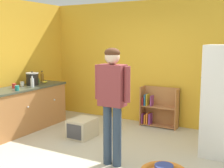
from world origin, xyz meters
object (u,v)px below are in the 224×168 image
crock_pot (32,79)px  amber_bottle (42,77)px  pet_carrier (82,128)px  banana_bunch (45,82)px  kitchen_counter (17,110)px  clear_bottle (32,82)px  bookshelf (158,109)px  green_cup (37,81)px  standing_person (112,95)px  white_cup (22,84)px  teal_cup (17,88)px  red_cup (14,86)px

crock_pot → amber_bottle: (-0.17, 0.48, -0.03)m
pet_carrier → amber_bottle: (-1.53, 0.60, 0.82)m
crock_pot → banana_bunch: size_ratio=1.86×
kitchen_counter → clear_bottle: size_ratio=9.76×
bookshelf → green_cup: green_cup is taller
pet_carrier → amber_bottle: amber_bottle is taller
standing_person → pet_carrier: 1.64m
white_cup → banana_bunch: bearing=76.4°
bookshelf → banana_bunch: (-2.28, -0.98, 0.56)m
teal_cup → bookshelf: bearing=43.0°
pet_carrier → red_cup: red_cup is taller
clear_bottle → teal_cup: 0.45m
red_cup → white_cup: same height
crock_pot → clear_bottle: crock_pot is taller
crock_pot → white_cup: (-0.06, -0.23, -0.08)m
clear_bottle → white_cup: 0.28m
pet_carrier → kitchen_counter: bearing=-163.9°
teal_cup → green_cup: size_ratio=1.00×
bookshelf → banana_bunch: 2.55m
green_cup → banana_bunch: bearing=11.6°
standing_person → crock_pot: standing_person is taller
standing_person → crock_pot: bearing=159.2°
clear_bottle → teal_cup: (0.04, -0.44, -0.05)m
pet_carrier → crock_pot: crock_pot is taller
crock_pot → white_cup: 0.25m
kitchen_counter → standing_person: 2.55m
green_cup → standing_person: bearing=-25.1°
red_cup → white_cup: bearing=102.3°
kitchen_counter → standing_person: bearing=-10.1°
banana_bunch → teal_cup: size_ratio=1.64×
kitchen_counter → standing_person: size_ratio=1.38×
bookshelf → pet_carrier: bookshelf is taller
standing_person → bookshelf: bearing=93.0°
pet_carrier → teal_cup: size_ratio=5.81×
bookshelf → banana_bunch: size_ratio=5.45×
crock_pot → teal_cup: crock_pot is taller
crock_pot → teal_cup: bearing=-69.3°
standing_person → pet_carrier: bearing=143.6°
bookshelf → amber_bottle: bearing=-162.2°
amber_bottle → crock_pot: bearing=-71.1°
bookshelf → teal_cup: 2.93m
bookshelf → clear_bottle: 2.70m
pet_carrier → banana_bunch: banana_bunch is taller
amber_bottle → green_cup: size_ratio=2.59×
kitchen_counter → green_cup: green_cup is taller
standing_person → green_cup: standing_person is taller
teal_cup → white_cup: 0.54m
kitchen_counter → bookshelf: bearing=37.8°
kitchen_counter → clear_bottle: 0.64m
clear_bottle → red_cup: 0.36m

